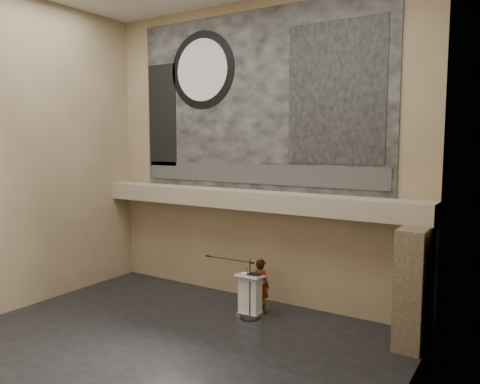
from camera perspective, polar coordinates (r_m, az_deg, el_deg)
The scene contains 19 objects.
floor at distance 11.14m, azimuth -9.28°, elevation -18.18°, with size 10.00×10.00×0.00m, color black.
wall_back at distance 13.40m, azimuth 1.83°, elevation 4.78°, with size 10.00×0.02×8.50m, color #7C6C4F.
wall_left at distance 13.99m, azimuth -25.17°, elevation 4.26°, with size 0.02×8.00×8.50m, color #7C6C4F.
wall_right at distance 7.77m, azimuth 19.00°, elevation 3.39°, with size 0.02×8.00×8.50m, color #7C6C4F.
soffit at distance 13.15m, azimuth 0.93°, elevation -0.92°, with size 10.00×0.80×0.50m, color gray.
sprinkler_left at distance 14.04m, azimuth -4.77°, elevation -1.64°, with size 0.04×0.04×0.06m, color #B2893D.
sprinkler_right at distance 12.28m, azimuth 8.41°, elevation -2.82°, with size 0.04×0.04×0.06m, color #B2893D.
banner at distance 13.41m, azimuth 1.79°, elevation 10.99°, with size 8.00×0.05×5.00m, color black.
banner_text_strip at distance 13.37m, azimuth 1.67°, elevation 2.21°, with size 7.76×0.02×0.55m, color #303030.
banner_clock_rim at distance 14.49m, azimuth -4.64°, elevation 14.60°, with size 2.30×2.30×0.02m, color black.
banner_clock_face at distance 14.47m, azimuth -4.69°, elevation 14.61°, with size 1.84×1.84×0.02m, color silver.
banner_building_print at distance 12.35m, azimuth 11.55°, elevation 11.74°, with size 2.60×0.02×3.60m, color black.
banner_brick_print at distance 15.36m, azimuth -9.44°, elevation 9.18°, with size 1.10×0.02×3.20m, color black.
stone_pier at distance 11.38m, azimuth 20.45°, elevation -10.70°, with size 0.60×1.40×2.70m, color #473B2B.
lectern at distance 12.62m, azimuth 1.24°, elevation -12.41°, with size 0.70×0.52×1.13m.
binder at distance 12.41m, azimuth 1.73°, elevation -10.01°, with size 0.33×0.26×0.04m, color black.
papers at distance 12.49m, azimuth 0.69°, elevation -9.97°, with size 0.22×0.31×0.01m, color white.
speaker_person at distance 12.80m, azimuth 2.58°, elevation -11.33°, with size 0.53×0.35×1.46m, color silver.
mic_stand at distance 12.55m, azimuth 0.98°, elevation -13.99°, with size 1.64×0.52×1.58m.
Camera 1 is at (6.78, -7.55, 4.59)m, focal length 35.00 mm.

